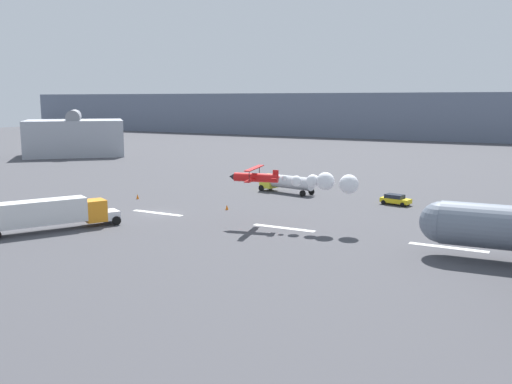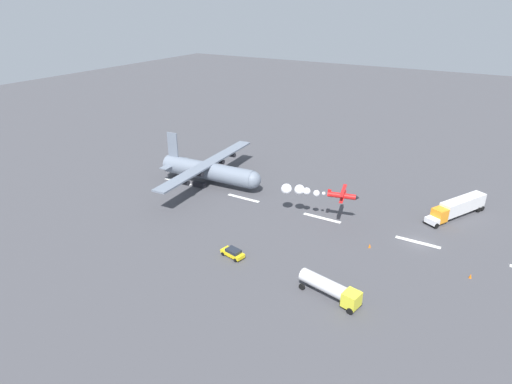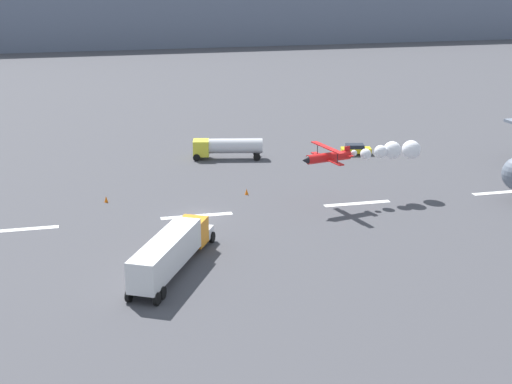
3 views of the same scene
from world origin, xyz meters
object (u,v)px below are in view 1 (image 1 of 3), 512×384
Objects in this scene: semi_truck_orange at (46,213)px; traffic_cone_near at (138,197)px; traffic_cone_far at (227,207)px; stunt_biplane_red at (312,181)px; fuel_tanker_truck at (286,182)px; airport_staff_sedan at (395,199)px.

semi_truck_orange reaches higher than traffic_cone_near.
stunt_biplane_red is at bearing -19.15° from traffic_cone_far.
stunt_biplane_red is 1.55× the size of fuel_tanker_truck.
semi_truck_orange is at bearing -108.40° from fuel_tanker_truck.
airport_staff_sedan is 6.05× the size of traffic_cone_near.
stunt_biplane_red is at bearing -10.91° from traffic_cone_near.
fuel_tanker_truck is 17.07m from traffic_cone_far.
airport_staff_sedan is (31.20, 35.98, -1.33)m from semi_truck_orange.
semi_truck_orange is (-26.54, -15.87, -3.58)m from stunt_biplane_red.
semi_truck_orange is 3.37× the size of airport_staff_sedan.
fuel_tanker_truck is at bearing 173.76° from airport_staff_sedan.
fuel_tanker_truck is 18.69m from airport_staff_sedan.
traffic_cone_far is (-19.51, -14.95, -0.44)m from airport_staff_sedan.
semi_truck_orange reaches higher than fuel_tanker_truck.
traffic_cone_far is at bearing -93.19° from fuel_tanker_truck.
airport_staff_sedan is (18.56, -2.03, -0.94)m from fuel_tanker_truck.
stunt_biplane_red reaches higher than traffic_cone_far.
airport_staff_sedan reaches higher than traffic_cone_near.
stunt_biplane_red reaches higher than airport_staff_sedan.
semi_truck_orange reaches higher than traffic_cone_far.
stunt_biplane_red is 16.60m from traffic_cone_far.
fuel_tanker_truck is 23.86m from traffic_cone_near.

